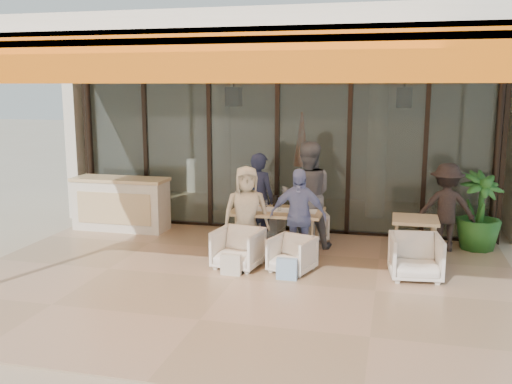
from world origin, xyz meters
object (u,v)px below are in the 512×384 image
Objects in this scene: chair_near_right at (292,253)px; diner_cream at (246,213)px; host_counter at (121,204)px; chair_near_left at (238,247)px; diner_navy at (259,199)px; side_chair at (416,255)px; dining_table at (277,213)px; diner_periwinkle at (298,216)px; chair_far_left at (266,221)px; side_table at (415,225)px; chair_far_right at (311,224)px; diner_grey at (307,195)px; potted_palm at (479,212)px; standing_woman at (446,208)px.

diner_cream is at bearing 166.54° from chair_near_right.
host_counter reaches higher than chair_near_left.
diner_navy reaches higher than side_chair.
dining_table is at bearing 27.86° from diner_cream.
diner_periwinkle is (0.84, 0.50, 0.41)m from chair_near_left.
dining_table is at bearing 132.35° from diner_periwinkle.
side_table is (2.63, -1.03, 0.32)m from chair_far_left.
side_chair is (1.79, -1.78, 0.07)m from chair_far_right.
chair_far_left is 0.34× the size of diner_grey.
diner_cream is 1.00× the size of diner_periwinkle.
chair_far_right is at bearing -127.79° from diner_navy.
chair_far_left is 3.18m from side_chair.
side_chair is (1.79, -1.28, -0.56)m from diner_grey.
diner_periwinkle reaches higher than host_counter.
host_counter is 3.88m from diner_periwinkle.
diner_cream is 2.69m from side_chair.
diner_cream is 3.97m from potted_palm.
diner_grey is 2.35m from standing_woman.
chair_near_right is 0.33× the size of diner_grey.
dining_table is 0.62m from diner_navy.
dining_table is at bearing 75.81° from chair_near_left.
diner_grey reaches higher than standing_woman.
chair_far_left is 1.08× the size of chair_far_right.
dining_table is at bearing 34.17° from diner_grey.
diner_cream is 1.13× the size of potted_palm.
diner_grey is at bearing -158.56° from diner_navy.
host_counter is 1.36× the size of potted_palm.
host_counter reaches higher than chair_far_left.
chair_far_right is 0.80× the size of side_table.
side_table is 1.50m from potted_palm.
diner_navy is at bearing 93.75° from chair_far_left.
chair_far_left is 0.84m from chair_far_right.
diner_cream reaches higher than chair_far_left.
diner_cream is (-0.84, -1.40, 0.47)m from chair_far_right.
diner_cream reaches higher than chair_far_right.
host_counter is at bearing -1.50° from standing_woman.
host_counter reaches higher than dining_table.
dining_table is 0.99× the size of diner_periwinkle.
host_counter is 1.21× the size of diner_cream.
chair_far_right is 0.81× the size of side_chair.
dining_table is at bearing 154.35° from diner_navy.
standing_woman is at bearing 1.51° from diner_cream.
diner_navy is 0.85m from diner_grey.
standing_woman reaches higher than potted_palm.
chair_far_left is at bearing -179.50° from potted_palm.
diner_grey is (0.00, -0.50, 0.63)m from chair_far_right.
dining_table is at bearing -13.34° from host_counter.
side_table is 1.02× the size of side_chair.
potted_palm is at bearing 25.79° from diner_periwinkle.
potted_palm reaches higher than dining_table.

